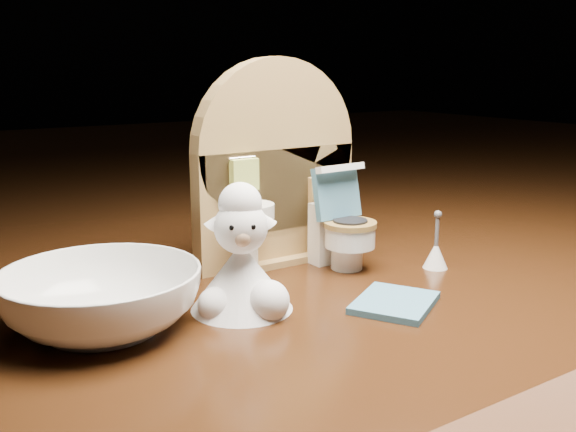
# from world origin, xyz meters

# --- Properties ---
(backdrop_panel) EXTENTS (0.13, 0.05, 0.15)m
(backdrop_panel) POSITION_xyz_m (-0.00, 0.06, 0.07)
(backdrop_panel) COLOR #A17C46
(backdrop_panel) RESTS_ON ground
(toy_toilet) EXTENTS (0.04, 0.05, 0.08)m
(toy_toilet) POSITION_xyz_m (0.03, 0.03, 0.03)
(toy_toilet) COLOR white
(toy_toilet) RESTS_ON ground
(bath_mat) EXTENTS (0.07, 0.07, 0.00)m
(bath_mat) POSITION_xyz_m (0.01, -0.05, 0.00)
(bath_mat) COLOR teal
(bath_mat) RESTS_ON ground
(toilet_brush) EXTENTS (0.02, 0.02, 0.04)m
(toilet_brush) POSITION_xyz_m (0.09, -0.01, 0.01)
(toilet_brush) COLOR white
(toilet_brush) RESTS_ON ground
(plush_lamb) EXTENTS (0.06, 0.06, 0.08)m
(plush_lamb) POSITION_xyz_m (-0.07, -0.01, 0.03)
(plush_lamb) COLOR white
(plush_lamb) RESTS_ON ground
(ceramic_bowl) EXTENTS (0.14, 0.14, 0.03)m
(ceramic_bowl) POSITION_xyz_m (-0.15, 0.01, 0.02)
(ceramic_bowl) COLOR white
(ceramic_bowl) RESTS_ON ground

